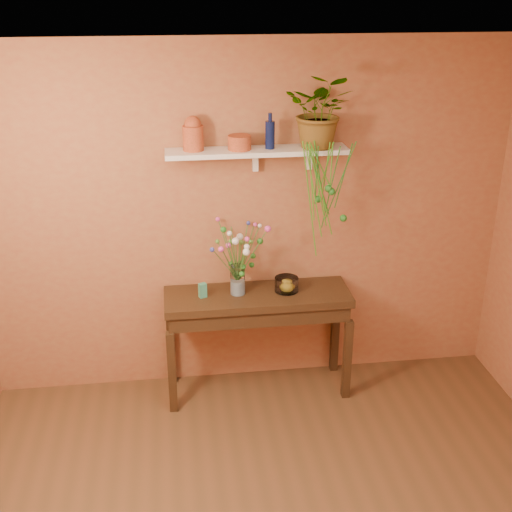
{
  "coord_description": "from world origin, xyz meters",
  "views": [
    {
      "loc": [
        -0.57,
        -2.7,
        3.08
      ],
      "look_at": [
        0.0,
        1.55,
        1.25
      ],
      "focal_mm": 46.48,
      "sensor_mm": 36.0,
      "label": 1
    }
  ],
  "objects_px": {
    "spider_plant": "(321,111)",
    "glass_vase": "(238,282)",
    "terracotta_jug": "(193,134)",
    "glass_bowl": "(286,285)",
    "sideboard": "(258,308)",
    "bouquet": "(240,247)",
    "blue_bottle": "(270,134)"
  },
  "relations": [
    {
      "from": "blue_bottle",
      "to": "glass_bowl",
      "type": "bearing_deg",
      "value": -40.0
    },
    {
      "from": "bouquet",
      "to": "sideboard",
      "type": "bearing_deg",
      "value": -0.1
    },
    {
      "from": "blue_bottle",
      "to": "spider_plant",
      "type": "xyz_separation_m",
      "value": [
        0.36,
        -0.02,
        0.16
      ]
    },
    {
      "from": "blue_bottle",
      "to": "glass_vase",
      "type": "xyz_separation_m",
      "value": [
        -0.25,
        -0.1,
        -1.09
      ]
    },
    {
      "from": "spider_plant",
      "to": "bouquet",
      "type": "distance_m",
      "value": 1.13
    },
    {
      "from": "spider_plant",
      "to": "glass_bowl",
      "type": "distance_m",
      "value": 1.32
    },
    {
      "from": "terracotta_jug",
      "to": "sideboard",
      "type": "bearing_deg",
      "value": -17.04
    },
    {
      "from": "terracotta_jug",
      "to": "glass_bowl",
      "type": "xyz_separation_m",
      "value": [
        0.66,
        -0.12,
        -1.15
      ]
    },
    {
      "from": "glass_vase",
      "to": "bouquet",
      "type": "xyz_separation_m",
      "value": [
        0.02,
        -0.02,
        0.29
      ]
    },
    {
      "from": "spider_plant",
      "to": "glass_vase",
      "type": "relative_size",
      "value": 2.26
    },
    {
      "from": "spider_plant",
      "to": "glass_vase",
      "type": "distance_m",
      "value": 1.39
    },
    {
      "from": "terracotta_jug",
      "to": "glass_bowl",
      "type": "bearing_deg",
      "value": -10.18
    },
    {
      "from": "glass_vase",
      "to": "glass_bowl",
      "type": "distance_m",
      "value": 0.38
    },
    {
      "from": "sideboard",
      "to": "glass_bowl",
      "type": "height_order",
      "value": "glass_bowl"
    },
    {
      "from": "bouquet",
      "to": "glass_bowl",
      "type": "distance_m",
      "value": 0.49
    },
    {
      "from": "glass_vase",
      "to": "glass_bowl",
      "type": "xyz_separation_m",
      "value": [
        0.37,
        -0.0,
        -0.05
      ]
    },
    {
      "from": "glass_bowl",
      "to": "sideboard",
      "type": "bearing_deg",
      "value": -176.13
    },
    {
      "from": "glass_bowl",
      "to": "bouquet",
      "type": "bearing_deg",
      "value": -177.57
    },
    {
      "from": "sideboard",
      "to": "blue_bottle",
      "type": "height_order",
      "value": "blue_bottle"
    },
    {
      "from": "terracotta_jug",
      "to": "glass_bowl",
      "type": "relative_size",
      "value": 1.35
    },
    {
      "from": "glass_bowl",
      "to": "glass_vase",
      "type": "bearing_deg",
      "value": 179.8
    },
    {
      "from": "sideboard",
      "to": "blue_bottle",
      "type": "xyz_separation_m",
      "value": [
        0.1,
        0.12,
        1.31
      ]
    },
    {
      "from": "glass_bowl",
      "to": "spider_plant",
      "type": "bearing_deg",
      "value": 18.5
    },
    {
      "from": "blue_bottle",
      "to": "bouquet",
      "type": "distance_m",
      "value": 0.84
    },
    {
      "from": "sideboard",
      "to": "terracotta_jug",
      "type": "relative_size",
      "value": 5.78
    },
    {
      "from": "sideboard",
      "to": "bouquet",
      "type": "relative_size",
      "value": 2.85
    },
    {
      "from": "glass_vase",
      "to": "glass_bowl",
      "type": "bearing_deg",
      "value": -0.2
    },
    {
      "from": "spider_plant",
      "to": "glass_vase",
      "type": "height_order",
      "value": "spider_plant"
    },
    {
      "from": "terracotta_jug",
      "to": "blue_bottle",
      "type": "relative_size",
      "value": 0.96
    },
    {
      "from": "glass_vase",
      "to": "glass_bowl",
      "type": "relative_size",
      "value": 1.28
    },
    {
      "from": "spider_plant",
      "to": "glass_bowl",
      "type": "xyz_separation_m",
      "value": [
        -0.24,
        -0.08,
        -1.3
      ]
    },
    {
      "from": "sideboard",
      "to": "spider_plant",
      "type": "distance_m",
      "value": 1.54
    }
  ]
}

